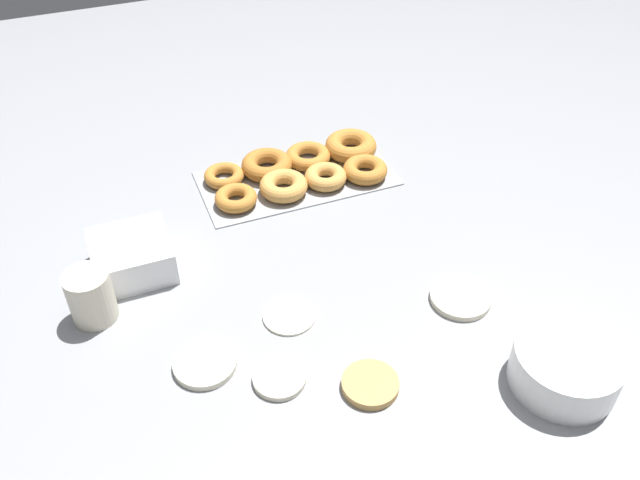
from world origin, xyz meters
name	(u,v)px	position (x,y,z in m)	size (l,w,h in m)	color
ground_plane	(323,307)	(0.00, 0.00, 0.00)	(3.00, 3.00, 0.00)	gray
pancake_0	(370,384)	(-0.01, 0.18, 0.01)	(0.09, 0.09, 0.01)	tan
pancake_1	(461,297)	(-0.23, 0.07, 0.01)	(0.11, 0.11, 0.01)	beige
pancake_2	(289,314)	(0.06, 0.00, 0.00)	(0.09, 0.09, 0.01)	silver
pancake_3	(205,363)	(0.22, 0.05, 0.01)	(0.10, 0.10, 0.01)	silver
pancake_4	(279,378)	(0.12, 0.12, 0.01)	(0.08, 0.08, 0.01)	beige
donut_tray	(302,169)	(-0.10, -0.38, 0.02)	(0.41, 0.20, 0.04)	#93969B
batter_bowl	(565,367)	(-0.29, 0.28, 0.03)	(0.16, 0.16, 0.07)	white
container_stack	(132,256)	(0.29, -0.21, 0.03)	(0.14, 0.14, 0.07)	white
paper_cup	(91,297)	(0.37, -0.12, 0.05)	(0.08, 0.08, 0.09)	beige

